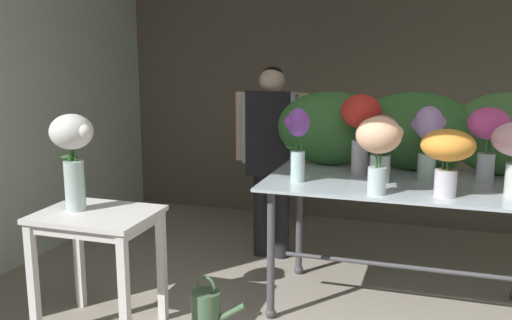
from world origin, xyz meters
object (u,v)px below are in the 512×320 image
at_px(display_table_glass, 402,202).
at_px(vase_white_roses_tall, 73,149).
at_px(florist, 271,143).
at_px(vase_scarlet_carnations, 361,121).
at_px(vase_rosy_stock, 380,142).
at_px(watering_can, 207,309).
at_px(vase_peach_roses, 379,142).
at_px(vase_fuchsia_tulips, 488,132).
at_px(vase_violet_peonies, 298,138).
at_px(vase_lilac_hydrangea, 428,136).
at_px(side_table_white, 97,230).
at_px(vase_sunset_lilies, 448,152).

height_order(display_table_glass, vase_white_roses_tall, vase_white_roses_tall).
xyz_separation_m(florist, vase_scarlet_carnations, (0.77, -0.53, 0.27)).
height_order(vase_rosy_stock, watering_can, vase_rosy_stock).
xyz_separation_m(vase_rosy_stock, vase_peach_roses, (0.02, -0.30, 0.05)).
bearing_deg(display_table_glass, vase_fuchsia_tulips, 15.42).
height_order(vase_rosy_stock, vase_peach_roses, vase_peach_roses).
bearing_deg(vase_rosy_stock, watering_can, -148.82).
bearing_deg(vase_fuchsia_tulips, vase_violet_peonies, -163.23).
xyz_separation_m(display_table_glass, vase_lilac_hydrangea, (0.13, 0.08, 0.42)).
bearing_deg(vase_scarlet_carnations, vase_violet_peonies, -134.05).
relative_size(display_table_glass, vase_peach_roses, 3.80).
xyz_separation_m(display_table_glass, vase_scarlet_carnations, (-0.30, 0.15, 0.49)).
xyz_separation_m(side_table_white, vase_fuchsia_tulips, (2.20, 0.97, 0.55)).
height_order(vase_white_roses_tall, watering_can, vase_white_roses_tall).
distance_m(vase_fuchsia_tulips, vase_scarlet_carnations, 0.79).
relative_size(side_table_white, watering_can, 2.12).
height_order(vase_rosy_stock, vase_sunset_lilies, vase_rosy_stock).
bearing_deg(vase_white_roses_tall, vase_scarlet_carnations, 32.34).
xyz_separation_m(vase_lilac_hydrangea, vase_peach_roses, (-0.26, -0.45, 0.02)).
relative_size(vase_rosy_stock, vase_scarlet_carnations, 0.80).
bearing_deg(vase_fuchsia_tulips, watering_can, -153.92).
height_order(vase_violet_peonies, vase_scarlet_carnations, vase_scarlet_carnations).
distance_m(vase_lilac_hydrangea, vase_scarlet_carnations, 0.44).
bearing_deg(vase_sunset_lilies, vase_violet_peonies, 173.72).
bearing_deg(side_table_white, vase_lilac_hydrangea, 26.31).
bearing_deg(vase_sunset_lilies, florist, 143.48).
xyz_separation_m(florist, vase_lilac_hydrangea, (1.20, -0.59, 0.20)).
distance_m(vase_sunset_lilies, watering_can, 1.71).
height_order(side_table_white, watering_can, side_table_white).
bearing_deg(vase_sunset_lilies, vase_rosy_stock, 149.35).
bearing_deg(vase_peach_roses, vase_fuchsia_tulips, 39.43).
bearing_deg(vase_rosy_stock, vase_violet_peonies, -164.29).
distance_m(vase_sunset_lilies, vase_white_roses_tall, 2.17).
distance_m(florist, vase_sunset_lilies, 1.66).
xyz_separation_m(florist, vase_sunset_lilies, (1.33, -0.98, 0.18)).
relative_size(display_table_glass, vase_violet_peonies, 3.69).
xyz_separation_m(vase_rosy_stock, vase_fuchsia_tulips, (0.64, 0.20, 0.06)).
bearing_deg(side_table_white, vase_scarlet_carnations, 34.73).
bearing_deg(vase_fuchsia_tulips, vase_sunset_lilies, -118.02).
xyz_separation_m(vase_peach_roses, vase_scarlet_carnations, (-0.17, 0.52, 0.05)).
xyz_separation_m(vase_violet_peonies, vase_fuchsia_tulips, (1.13, 0.34, 0.04)).
relative_size(side_table_white, vase_fuchsia_tulips, 1.57).
bearing_deg(side_table_white, florist, 66.91).
height_order(vase_violet_peonies, vase_sunset_lilies, vase_violet_peonies).
bearing_deg(side_table_white, vase_violet_peonies, 30.28).
distance_m(vase_violet_peonies, vase_peach_roses, 0.54).
bearing_deg(vase_rosy_stock, side_table_white, -153.99).
bearing_deg(vase_peach_roses, watering_can, -164.48).
bearing_deg(vase_lilac_hydrangea, vase_white_roses_tall, -155.25).
distance_m(display_table_glass, vase_violet_peonies, 0.79).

